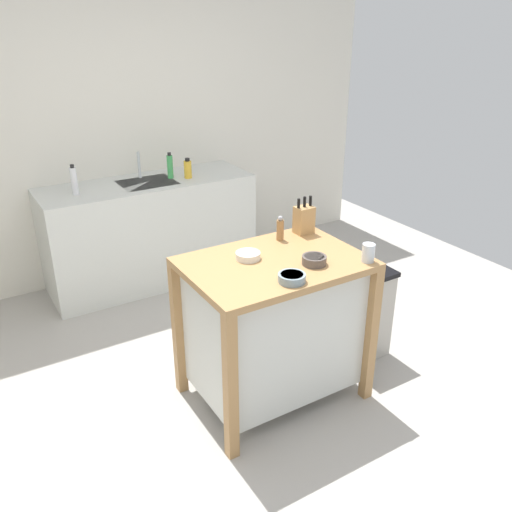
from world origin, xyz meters
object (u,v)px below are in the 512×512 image
Objects in this scene: bowl_ceramic_wide at (314,260)px; bottle_dish_soap at (188,169)px; bowl_stoneware_deep at (292,278)px; sink_faucet at (139,165)px; bottle_spray_cleaner at (170,166)px; bottle_hand_soap at (74,181)px; knife_block at (304,219)px; pepper_grinder at (280,229)px; trash_bin at (361,313)px; drinking_cup at (368,253)px; bowl_ceramic_small at (248,255)px; kitchen_island at (274,322)px.

bottle_dish_soap is at bearing 85.85° from bowl_ceramic_wide.
sink_faucet reaches higher than bowl_stoneware_deep.
bottle_spray_cleaner is at bearing 149.38° from bottle_dish_soap.
bottle_dish_soap is 0.92m from bottle_hand_soap.
knife_block is at bearing -87.00° from bottle_dish_soap.
sink_faucet reaches higher than pepper_grinder.
bottle_hand_soap is (-1.36, 1.77, 0.68)m from trash_bin.
drinking_cup is at bearing -1.97° from bowl_stoneware_deep.
bottle_dish_soap is at bearing -32.33° from sink_faucet.
bowl_ceramic_wide is at bearing -42.57° from bowl_ceramic_small.
bowl_ceramic_small is 1.73m from bottle_dish_soap.
bottle_hand_soap is at bearing 105.01° from bowl_stoneware_deep.
bottle_spray_cleaner is at bearing 90.65° from pepper_grinder.
bottle_dish_soap is (-0.08, 1.53, -0.03)m from knife_block.
knife_block is 1.62m from bottle_spray_cleaner.
bottle_hand_soap is (-0.81, 1.58, 0.02)m from pepper_grinder.
bottle_dish_soap is (0.36, 2.04, 0.04)m from bowl_stoneware_deep.
sink_faucet is (-0.20, 2.15, 0.07)m from bowl_ceramic_wide.
knife_block reaches higher than bowl_ceramic_wide.
bowl_ceramic_wide is 0.30m from drinking_cup.
bowl_ceramic_small is 1.79m from bottle_hand_soap.
bottle_dish_soap is at bearing 79.87° from bowl_stoneware_deep.
bowl_stoneware_deep is at bearing 178.03° from drinking_cup.
bowl_ceramic_wide is 0.88× the size of pepper_grinder.
drinking_cup is at bearing -78.18° from sink_faucet.
sink_faucet is (-0.23, 1.76, 0.02)m from pepper_grinder.
bottle_spray_cleaner is (0.22, -0.14, -0.01)m from sink_faucet.
bottle_spray_cleaner reaches higher than bowl_stoneware_deep.
kitchen_island is 7.21× the size of bowl_ceramic_small.
sink_faucet is (-0.42, 1.74, 0.01)m from knife_block.
knife_block is 1.40× the size of bottle_dish_soap.
trash_bin is at bearing -52.38° from bottle_hand_soap.
kitchen_island is at bearing -88.72° from sink_faucet.
bowl_ceramic_small is 1.78m from bottle_spray_cleaner.
sink_faucet is at bearing 89.45° from bowl_stoneware_deep.
trash_bin is at bearing -29.14° from knife_block.
bowl_ceramic_wide is at bearing -160.70° from trash_bin.
kitchen_island is 1.58× the size of trash_bin.
trash_bin is 2.01m from bottle_spray_cleaner.
bottle_spray_cleaner is at bearing 83.57° from bowl_stoneware_deep.
pepper_grinder is 1.55m from bottle_dish_soap.
bowl_stoneware_deep reaches higher than trash_bin.
knife_block is 1.79m from sink_faucet.
knife_block is at bearing 61.40° from bowl_ceramic_wide.
bowl_ceramic_small is 1.33× the size of drinking_cup.
bottle_dish_soap is at bearing 80.51° from kitchen_island.
drinking_cup is 0.56m from pepper_grinder.
pepper_grinder is at bearing -89.35° from bottle_spray_cleaner.
bottle_spray_cleaner reaches higher than pepper_grinder.
knife_block is 0.19m from pepper_grinder.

